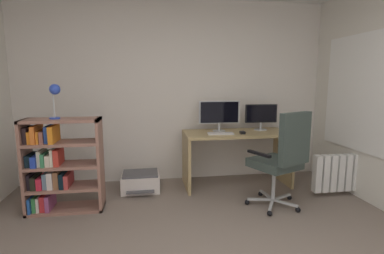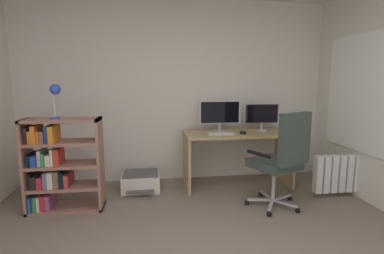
{
  "view_description": "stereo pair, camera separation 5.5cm",
  "coord_description": "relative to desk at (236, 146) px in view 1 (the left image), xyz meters",
  "views": [
    {
      "loc": [
        -0.42,
        -1.64,
        1.46
      ],
      "look_at": [
        0.14,
        1.94,
        0.89
      ],
      "focal_mm": 27.56,
      "sensor_mm": 36.0,
      "label": 1
    },
    {
      "loc": [
        -0.37,
        -1.65,
        1.46
      ],
      "look_at": [
        0.14,
        1.94,
        0.89
      ],
      "focal_mm": 27.56,
      "sensor_mm": 36.0,
      "label": 2
    }
  ],
  "objects": [
    {
      "name": "desk",
      "position": [
        0.0,
        0.0,
        0.0
      ],
      "size": [
        1.45,
        0.66,
        0.76
      ],
      "color": "tan",
      "rests_on": "ground"
    },
    {
      "name": "window_frame",
      "position": [
        1.38,
        -0.59,
        0.76
      ],
      "size": [
        0.02,
        1.29,
        1.44
      ],
      "primitive_type": "cube",
      "color": "white"
    },
    {
      "name": "wall_back",
      "position": [
        -0.81,
        0.45,
        0.74
      ],
      "size": [
        4.42,
        0.1,
        2.6
      ],
      "primitive_type": "cube",
      "color": "silver",
      "rests_on": "ground"
    },
    {
      "name": "window_pane",
      "position": [
        1.39,
        -0.59,
        0.76
      ],
      "size": [
        0.01,
        1.21,
        1.36
      ],
      "primitive_type": "cube",
      "color": "white"
    },
    {
      "name": "desk_lamp",
      "position": [
        -2.2,
        -0.5,
        0.78
      ],
      "size": [
        0.13,
        0.11,
        0.38
      ],
      "color": "blue",
      "rests_on": "bookshelf"
    },
    {
      "name": "monitor_main",
      "position": [
        -0.23,
        0.11,
        0.46
      ],
      "size": [
        0.58,
        0.18,
        0.43
      ],
      "color": "#B2B5B7",
      "rests_on": "desk"
    },
    {
      "name": "computer_mouse",
      "position": [
        0.03,
        -0.15,
        0.22
      ],
      "size": [
        0.07,
        0.1,
        0.03
      ],
      "primitive_type": "cube",
      "rotation": [
        0.0,
        0.0,
        -0.07
      ],
      "color": "black",
      "rests_on": "desk"
    },
    {
      "name": "radiator",
      "position": [
        1.3,
        -0.59,
        -0.26
      ],
      "size": [
        0.91,
        0.1,
        0.48
      ],
      "color": "white",
      "rests_on": "ground"
    },
    {
      "name": "keyboard",
      "position": [
        -0.26,
        -0.13,
        0.21
      ],
      "size": [
        0.35,
        0.15,
        0.02
      ],
      "primitive_type": "cube",
      "rotation": [
        0.0,
        0.0,
        -0.07
      ],
      "color": "silver",
      "rests_on": "desk"
    },
    {
      "name": "bookshelf",
      "position": [
        -2.24,
        -0.5,
        -0.04
      ],
      "size": [
        0.82,
        0.33,
        1.05
      ],
      "color": "#986858",
      "rests_on": "ground"
    },
    {
      "name": "office_chair",
      "position": [
        0.26,
        -0.86,
        0.07
      ],
      "size": [
        0.64,
        0.69,
        1.13
      ],
      "color": "#B7BABC",
      "rests_on": "ground"
    },
    {
      "name": "monitor_secondary",
      "position": [
        0.39,
        0.11,
        0.42
      ],
      "size": [
        0.46,
        0.18,
        0.37
      ],
      "color": "#B2B5B7",
      "rests_on": "desk"
    },
    {
      "name": "printer",
      "position": [
        -1.33,
        -0.02,
        -0.43
      ],
      "size": [
        0.5,
        0.49,
        0.25
      ],
      "color": "silver",
      "rests_on": "ground"
    }
  ]
}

